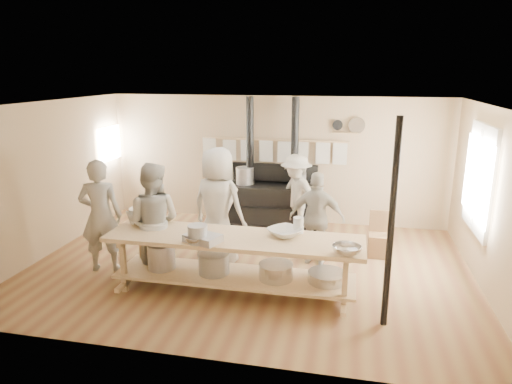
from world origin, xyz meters
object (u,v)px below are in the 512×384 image
chair (379,243)px  roasting_pan (203,238)px  cook_by_window (296,195)px  stove (271,201)px  cook_far_left (101,216)px  cook_left (153,221)px  cook_center (218,206)px  cook_right (317,218)px  prep_table (234,258)px

chair → roasting_pan: roasting_pan is taller
cook_by_window → chair: cook_by_window is taller
stove → cook_far_left: 3.51m
stove → cook_by_window: 0.76m
cook_left → cook_by_window: cook_left is taller
cook_left → roasting_pan: bearing=147.9°
cook_far_left → cook_center: (1.70, 0.68, 0.06)m
cook_center → cook_right: 1.61m
cook_far_left → cook_left: (0.90, -0.06, -0.00)m
prep_table → cook_center: bearing=117.3°
prep_table → cook_center: (-0.51, 1.00, 0.44)m
chair → cook_center: bearing=-162.5°
stove → chair: size_ratio=3.38×
cook_by_window → cook_right: bearing=-28.6°
stove → cook_center: bearing=-104.4°
prep_table → cook_by_window: cook_by_window is taller
prep_table → cook_right: bearing=50.6°
cook_left → chair: bearing=-158.1°
chair → cook_by_window: bearing=154.0°
cook_far_left → cook_center: cook_center is taller
cook_far_left → cook_center: bearing=-173.3°
cook_center → cook_right: bearing=-153.0°
cook_left → cook_center: (0.80, 0.74, 0.07)m
cook_by_window → chair: size_ratio=2.05×
cook_right → cook_center: bearing=13.7°
cook_right → cook_by_window: 1.38m
stove → cook_right: 2.04m
stove → cook_far_left: bearing=-129.4°
cook_far_left → chair: size_ratio=2.34×
prep_table → cook_center: 1.21m
stove → cook_far_left: stove is taller
cook_by_window → chair: (1.54, -0.76, -0.56)m
prep_table → chair: 2.79m
cook_far_left → roasting_pan: (1.86, -0.61, 0.00)m
cook_center → chair: size_ratio=2.50×
prep_table → cook_far_left: 2.27m
cook_far_left → cook_by_window: cook_far_left is taller
cook_left → chair: 3.81m
cook_right → chair: bearing=-150.0°
cook_center → chair: 2.83m
cook_far_left → roasting_pan: 1.96m
cook_center → roasting_pan: (0.17, -1.28, -0.06)m
cook_right → roasting_pan: 2.12m
cook_right → stove: bearing=-55.3°
cook_right → roasting_pan: bearing=51.4°
cook_right → cook_by_window: size_ratio=0.98×
stove → cook_by_window: size_ratio=1.65×
stove → cook_left: (-1.32, -2.76, 0.38)m
prep_table → cook_by_window: bearing=77.8°
cook_by_window → stove: bearing=-178.9°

